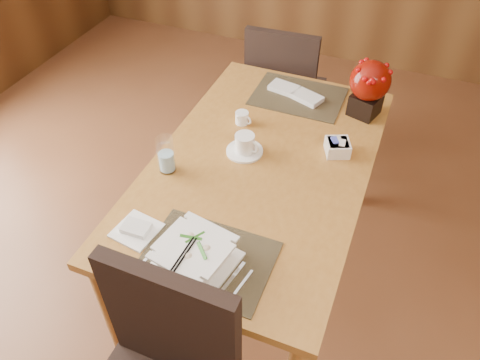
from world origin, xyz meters
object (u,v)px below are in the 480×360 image
at_px(dining_table, 261,179).
at_px(soup_setting, 194,256).
at_px(bread_plate, 137,230).
at_px(coffee_cup, 245,145).
at_px(berry_decor, 369,85).
at_px(water_glass, 166,155).
at_px(creamer_jug, 242,118).
at_px(far_chair, 283,87).
at_px(sugar_caddy, 337,147).

relative_size(dining_table, soup_setting, 5.03).
xyz_separation_m(soup_setting, bread_plate, (-0.27, 0.06, -0.05)).
xyz_separation_m(coffee_cup, bread_plate, (-0.20, -0.57, -0.03)).
bearing_deg(berry_decor, water_glass, -134.03).
distance_m(soup_setting, coffee_cup, 0.63).
xyz_separation_m(dining_table, bread_plate, (-0.30, -0.53, 0.10)).
height_order(creamer_jug, bread_plate, creamer_jug).
bearing_deg(water_glass, creamer_jug, 68.31).
bearing_deg(soup_setting, far_chair, 106.93).
height_order(dining_table, berry_decor, berry_decor).
xyz_separation_m(soup_setting, coffee_cup, (-0.06, 0.63, -0.01)).
bearing_deg(berry_decor, sugar_caddy, -98.70).
xyz_separation_m(dining_table, creamer_jug, (-0.18, 0.24, 0.13)).
height_order(soup_setting, sugar_caddy, soup_setting).
relative_size(soup_setting, bread_plate, 1.96).
height_order(coffee_cup, creamer_jug, coffee_cup).
distance_m(creamer_jug, far_chair, 0.75).
bearing_deg(sugar_caddy, far_chair, 122.16).
distance_m(creamer_jug, sugar_caddy, 0.47).
distance_m(soup_setting, water_glass, 0.52).
relative_size(berry_decor, bread_plate, 1.83).
height_order(water_glass, sugar_caddy, water_glass).
bearing_deg(creamer_jug, berry_decor, 48.52).
bearing_deg(berry_decor, dining_table, -122.53).
bearing_deg(sugar_caddy, dining_table, -146.38).
bearing_deg(soup_setting, dining_table, 97.89).
xyz_separation_m(creamer_jug, berry_decor, (0.52, 0.29, 0.13)).
xyz_separation_m(dining_table, coffee_cup, (-0.09, 0.04, 0.14)).
relative_size(dining_table, coffee_cup, 9.21).
relative_size(dining_table, berry_decor, 5.37).
distance_m(water_glass, creamer_jug, 0.46).
distance_m(dining_table, soup_setting, 0.61).
height_order(sugar_caddy, berry_decor, berry_decor).
relative_size(dining_table, water_glass, 9.04).
height_order(dining_table, far_chair, far_chair).
xyz_separation_m(water_glass, far_chair, (0.16, 1.13, -0.31)).
xyz_separation_m(coffee_cup, water_glass, (-0.26, -0.23, 0.04)).
bearing_deg(creamer_jug, far_chair, 110.20).
xyz_separation_m(water_glass, sugar_caddy, (0.64, 0.38, -0.05)).
xyz_separation_m(coffee_cup, sugar_caddy, (0.38, 0.15, -0.01)).
xyz_separation_m(dining_table, far_chair, (-0.19, 0.95, -0.13)).
relative_size(water_glass, creamer_jug, 2.04).
relative_size(bread_plate, far_chair, 0.16).
relative_size(coffee_cup, berry_decor, 0.58).
xyz_separation_m(berry_decor, far_chair, (-0.53, 0.42, -0.38)).
bearing_deg(dining_table, water_glass, -152.20).
bearing_deg(dining_table, creamer_jug, 127.79).
xyz_separation_m(coffee_cup, berry_decor, (0.43, 0.48, 0.12)).
distance_m(dining_table, sugar_caddy, 0.36).
bearing_deg(coffee_cup, creamer_jug, 114.80).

